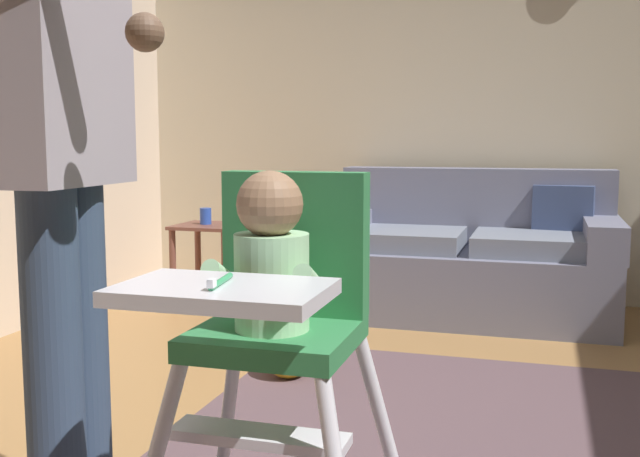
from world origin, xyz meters
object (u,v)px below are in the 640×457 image
at_px(high_chair, 275,296).
at_px(sippy_cup, 206,216).
at_px(side_table, 210,247).
at_px(adult_standing, 62,160).
at_px(toy_ball, 288,354).
at_px(couch, 471,259).

height_order(high_chair, sippy_cup, high_chair).
relative_size(high_chair, sippy_cup, 9.75).
distance_m(high_chair, side_table, 2.92).
bearing_deg(adult_standing, high_chair, 0.00).
xyz_separation_m(toy_ball, side_table, (-0.91, 1.15, 0.27)).
bearing_deg(couch, high_chair, -3.65).
relative_size(couch, side_table, 3.19).
height_order(adult_standing, side_table, adult_standing).
relative_size(couch, adult_standing, 0.95).
relative_size(toy_ball, sippy_cup, 2.12).
bearing_deg(toy_ball, high_chair, -71.76).
height_order(high_chair, adult_standing, adult_standing).
distance_m(high_chair, toy_ball, 1.59).
distance_m(high_chair, adult_standing, 0.62).
xyz_separation_m(couch, high_chair, (-0.18, -2.84, 0.35)).
distance_m(toy_ball, side_table, 1.49).
xyz_separation_m(side_table, sippy_cup, (-0.03, 0.00, 0.19)).
bearing_deg(adult_standing, sippy_cup, 105.50).
xyz_separation_m(couch, toy_ball, (-0.65, -1.44, -0.23)).
distance_m(couch, high_chair, 2.87).
height_order(side_table, sippy_cup, sippy_cup).
relative_size(toy_ball, side_table, 0.41).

